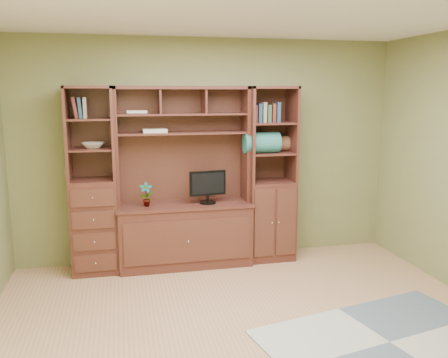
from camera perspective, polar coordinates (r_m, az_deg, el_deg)
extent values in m
cube|color=tan|center=(4.15, 3.63, -18.18)|extent=(4.60, 4.10, 0.04)
cube|color=white|center=(3.69, 4.13, 19.97)|extent=(4.60, 4.10, 0.04)
cube|color=olive|center=(5.63, -1.84, 3.45)|extent=(4.50, 0.04, 2.60)
cube|color=olive|center=(1.94, 20.93, -11.07)|extent=(4.50, 0.04, 2.60)
cube|color=#482119|center=(5.36, -4.81, 0.08)|extent=(1.54, 0.53, 2.05)
cube|color=#482119|center=(5.37, -15.51, -0.26)|extent=(0.50, 0.45, 2.05)
cube|color=#482119|center=(5.63, 5.53, 0.56)|extent=(0.55, 0.45, 2.05)
cube|color=gray|center=(4.23, 19.33, -18.08)|extent=(2.18, 1.69, 0.01)
cube|color=black|center=(5.38, -1.99, -0.25)|extent=(0.44, 0.24, 0.52)
imported|color=#A14736|center=(5.32, -9.36, -1.86)|extent=(0.14, 0.10, 0.27)
cube|color=beige|center=(5.35, -8.33, 5.78)|extent=(0.26, 0.19, 0.04)
imported|color=beige|center=(5.31, -15.46, 3.94)|extent=(0.24, 0.24, 0.06)
cube|color=#286A64|center=(5.49, 4.53, 4.38)|extent=(0.41, 0.24, 0.24)
cube|color=brown|center=(5.68, 6.15, 4.25)|extent=(0.32, 0.18, 0.18)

